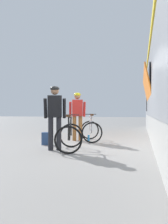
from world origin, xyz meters
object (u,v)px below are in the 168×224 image
object	(u,v)px
bicycle_far_black	(70,136)
backpack_on_platform	(47,139)
water_bottle_by_the_backpack	(42,142)
bicycle_near_silver	(91,130)
water_bottle_near_the_bikes	(89,138)
cyclist_far_in_dark	(55,112)
cyclist_near_in_red	(77,112)

from	to	relation	value
bicycle_far_black	backpack_on_platform	distance (m)	1.35
bicycle_far_black	water_bottle_by_the_backpack	size ratio (longest dim) A/B	6.25
bicycle_near_silver	water_bottle_near_the_bikes	world-z (taller)	bicycle_near_silver
cyclist_far_in_dark	bicycle_near_silver	world-z (taller)	cyclist_far_in_dark
bicycle_far_black	backpack_on_platform	bearing A→B (deg)	142.41
cyclist_far_in_dark	water_bottle_by_the_backpack	world-z (taller)	cyclist_far_in_dark
cyclist_near_in_red	water_bottle_by_the_backpack	world-z (taller)	cyclist_near_in_red
cyclist_near_in_red	backpack_on_platform	world-z (taller)	cyclist_near_in_red
backpack_on_platform	water_bottle_by_the_backpack	distance (m)	0.17
cyclist_far_in_dark	bicycle_far_black	bearing A→B (deg)	5.63
water_bottle_by_the_backpack	cyclist_near_in_red	bearing A→B (deg)	59.60
cyclist_far_in_dark	water_bottle_near_the_bikes	xyz separation A→B (m)	(0.48, 1.95, -0.94)
water_bottle_by_the_backpack	backpack_on_platform	bearing A→B (deg)	34.06
cyclist_far_in_dark	water_bottle_by_the_backpack	bearing A→B (deg)	133.67
water_bottle_near_the_bikes	water_bottle_by_the_backpack	distance (m)	1.70
cyclist_near_in_red	water_bottle_near_the_bikes	world-z (taller)	cyclist_near_in_red
cyclist_far_in_dark	bicycle_near_silver	size ratio (longest dim) A/B	1.43
cyclist_far_in_dark	water_bottle_by_the_backpack	xyz separation A→B (m)	(-0.75, 0.78, -0.96)
bicycle_far_black	water_bottle_by_the_backpack	world-z (taller)	bicycle_far_black
bicycle_near_silver	cyclist_near_in_red	bearing A→B (deg)	176.34
cyclist_near_in_red	water_bottle_near_the_bikes	distance (m)	1.06
cyclist_far_in_dark	backpack_on_platform	size ratio (longest dim) A/B	4.40
bicycle_near_silver	water_bottle_by_the_backpack	world-z (taller)	bicycle_near_silver
cyclist_far_in_dark	bicycle_near_silver	distance (m)	2.23
cyclist_far_in_dark	backpack_on_platform	bearing A→B (deg)	126.71
cyclist_far_in_dark	water_bottle_near_the_bikes	distance (m)	2.22
cyclist_far_in_dark	bicycle_far_black	size ratio (longest dim) A/B	1.46
water_bottle_by_the_backpack	water_bottle_near_the_bikes	bearing A→B (deg)	43.56
bicycle_near_silver	backpack_on_platform	bearing A→B (deg)	-134.29
cyclist_near_in_red	water_bottle_by_the_backpack	distance (m)	1.80
bicycle_far_black	water_bottle_by_the_backpack	bearing A→B (deg)	147.58
cyclist_far_in_dark	bicycle_near_silver	bearing A→B (deg)	75.33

